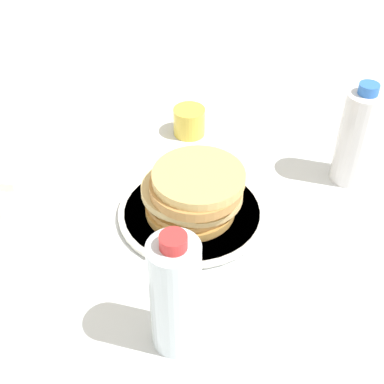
# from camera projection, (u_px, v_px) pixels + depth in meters

# --- Properties ---
(ground_plane) EXTENTS (4.00, 4.00, 0.00)m
(ground_plane) POSITION_uv_depth(u_px,v_px,m) (196.00, 207.00, 0.95)
(ground_plane) COLOR white
(plate) EXTENTS (0.26, 0.26, 0.01)m
(plate) POSITION_uv_depth(u_px,v_px,m) (192.00, 212.00, 0.93)
(plate) COLOR silver
(plate) RESTS_ON ground_plane
(pancake_stack) EXTENTS (0.17, 0.17, 0.08)m
(pancake_stack) POSITION_uv_depth(u_px,v_px,m) (193.00, 192.00, 0.90)
(pancake_stack) COLOR #C89246
(pancake_stack) RESTS_ON plate
(juice_glass) EXTENTS (0.07, 0.07, 0.06)m
(juice_glass) POSITION_uv_depth(u_px,v_px,m) (189.00, 121.00, 1.11)
(juice_glass) COLOR yellow
(juice_glass) RESTS_ON ground_plane
(water_bottle_near) EXTENTS (0.07, 0.07, 0.20)m
(water_bottle_near) POSITION_uv_depth(u_px,v_px,m) (175.00, 295.00, 0.69)
(water_bottle_near) COLOR silver
(water_bottle_near) RESTS_ON ground_plane
(water_bottle_mid) EXTENTS (0.07, 0.07, 0.20)m
(water_bottle_mid) POSITION_uv_depth(u_px,v_px,m) (357.00, 137.00, 0.96)
(water_bottle_mid) COLOR white
(water_bottle_mid) RESTS_ON ground_plane
(napkin) EXTENTS (0.15, 0.12, 0.02)m
(napkin) POSITION_uv_depth(u_px,v_px,m) (4.00, 166.00, 1.03)
(napkin) COLOR white
(napkin) RESTS_ON ground_plane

